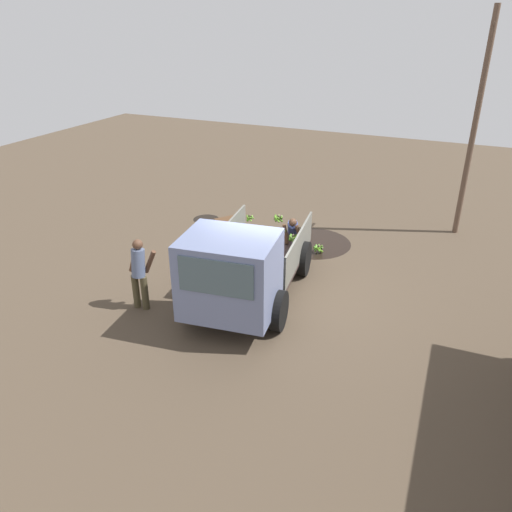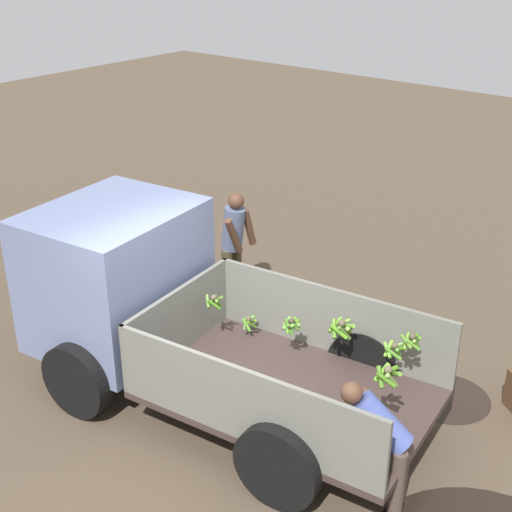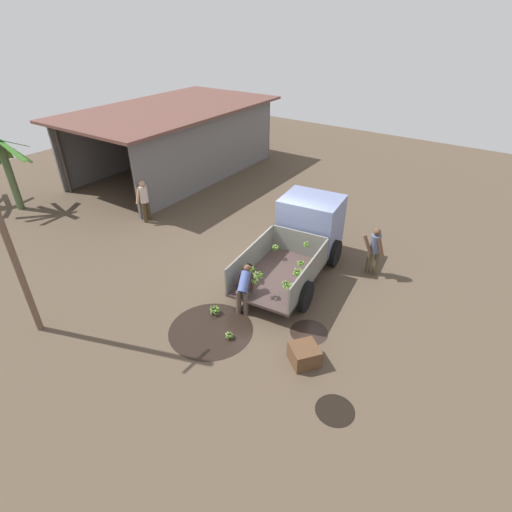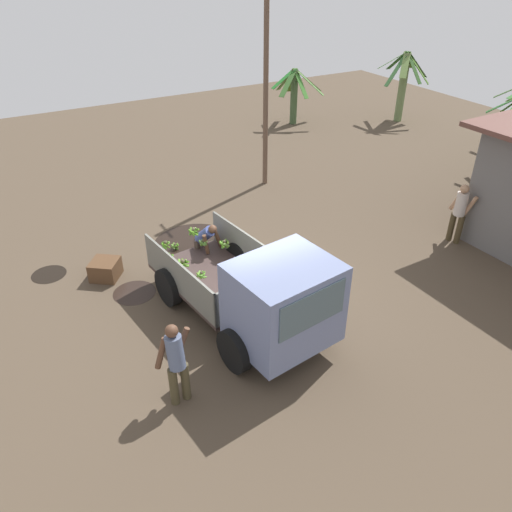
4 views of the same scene
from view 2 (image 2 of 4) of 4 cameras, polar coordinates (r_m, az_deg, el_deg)
ground at (r=7.88m, az=-4.39°, el=-13.85°), size 36.00×36.00×0.00m
mud_patch_2 at (r=8.62m, az=15.02°, el=-10.90°), size 0.98×0.98×0.01m
cargo_truck at (r=8.23m, az=-8.77°, el=-3.21°), size 4.75×2.58×2.06m
person_foreground_visitor at (r=9.99m, az=-1.78°, el=1.20°), size 0.43×0.71×1.63m
person_worker_loading at (r=6.70m, az=9.99°, el=-14.20°), size 0.69×0.65×1.27m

